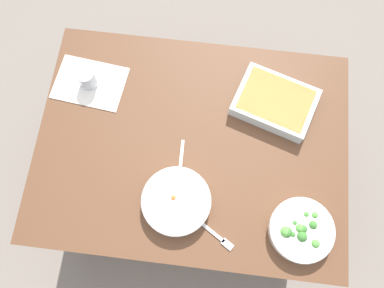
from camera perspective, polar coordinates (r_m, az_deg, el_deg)
The scene contains 10 objects.
ground_plane at distance 2.19m, azimuth 0.00°, elevation -5.76°, with size 6.00×6.00×0.00m, color slate.
dining_table at distance 1.56m, azimuth 0.00°, elevation -0.98°, with size 1.20×0.90×0.74m.
placemat at distance 1.62m, azimuth -15.01°, elevation 8.82°, with size 0.28×0.20×0.00m, color silver.
stew_bowl at distance 1.39m, azimuth -2.36°, elevation -8.60°, with size 0.25×0.25×0.06m.
broccoli_bowl at distance 1.43m, azimuth 15.97°, elevation -12.30°, with size 0.23×0.23×0.07m.
baking_dish at distance 1.53m, azimuth 12.29°, elevation 6.16°, with size 0.35×0.30×0.06m.
drink_cup at distance 1.59m, azimuth -15.34°, elevation 9.39°, with size 0.07×0.07×0.08m.
spoon_by_stew at distance 1.44m, azimuth -1.79°, elevation -3.68°, with size 0.03×0.18×0.01m.
spoon_by_broccoli at distance 1.46m, azimuth 15.39°, elevation -10.72°, with size 0.06×0.17×0.01m.
fork_on_table at distance 1.41m, azimuth 3.58°, elevation -13.41°, with size 0.16×0.11×0.01m.
Camera 1 is at (0.05, -0.43, 2.14)m, focal length 35.66 mm.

